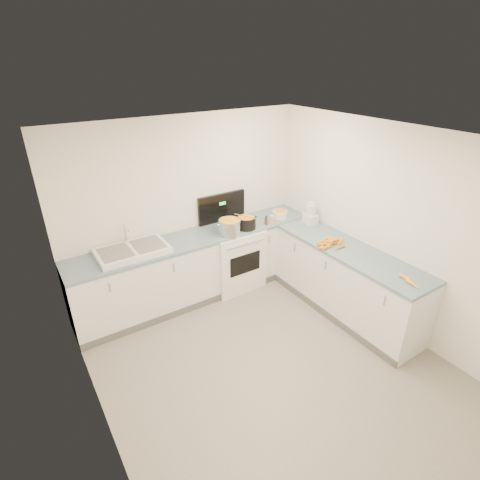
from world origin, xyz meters
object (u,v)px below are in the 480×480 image
extract_bottle (266,221)px  mixing_bowl (280,214)px  spice_jar (272,220)px  steel_pot (229,228)px  food_processor (311,214)px  stove (233,256)px  black_pot (246,223)px  sink (132,251)px

extract_bottle → mixing_bowl: bearing=17.2°
mixing_bowl → spice_jar: bearing=-156.2°
steel_pot → food_processor: size_ratio=0.96×
spice_jar → food_processor: bearing=-34.0°
extract_bottle → spice_jar: extract_bottle is taller
stove → extract_bottle: 0.72m
stove → black_pot: bearing=-41.4°
stove → food_processor: 1.29m
stove → sink: stove is taller
steel_pot → black_pot: size_ratio=1.16×
extract_bottle → spice_jar: bearing=1.4°
steel_pot → spice_jar: size_ratio=3.08×
mixing_bowl → extract_bottle: extract_bottle is taller
mixing_bowl → spice_jar: mixing_bowl is taller
sink → spice_jar: 2.03m
stove → extract_bottle: stove is taller
mixing_bowl → food_processor: size_ratio=0.70×
stove → food_processor: (1.03, -0.49, 0.60)m
black_pot → extract_bottle: 0.32m
stove → steel_pot: bearing=-132.5°
stove → steel_pot: stove is taller
steel_pot → food_processor: food_processor is taller
steel_pot → black_pot: (0.30, 0.03, -0.02)m
black_pot → food_processor: bearing=-22.1°
steel_pot → extract_bottle: 0.61m
sink → black_pot: (1.60, -0.15, 0.04)m
spice_jar → extract_bottle: bearing=-178.6°
black_pot → extract_bottle: size_ratio=2.34×
sink → extract_bottle: sink is taller
sink → extract_bottle: 1.92m
stove → spice_jar: stove is taller
stove → mixing_bowl: size_ratio=6.11×
spice_jar → food_processor: 0.57m
sink → mixing_bowl: bearing=-2.4°
extract_bottle → food_processor: size_ratio=0.35×
food_processor → mixing_bowl: bearing=120.0°
steel_pot → mixing_bowl: bearing=5.0°
extract_bottle → food_processor: bearing=-28.7°
steel_pot → food_processor: bearing=-15.7°
steel_pot → extract_bottle: steel_pot is taller
mixing_bowl → spice_jar: size_ratio=2.23×
extract_bottle → sink: bearing=174.1°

